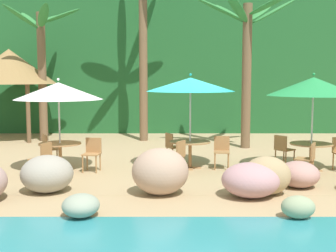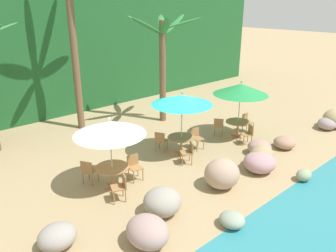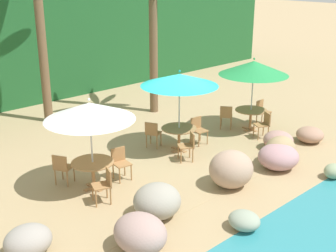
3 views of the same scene
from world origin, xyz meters
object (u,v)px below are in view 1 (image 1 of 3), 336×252
chair_white_left (41,157)px  palapa_hut (8,67)px  chair_teal_seaward (220,150)px  dining_table_green (310,148)px  palm_tree_third (246,45)px  chair_green_left (307,157)px  umbrella_green (312,86)px  chair_green_inland (281,148)px  chair_teal_inland (171,146)px  chair_teal_left (176,154)px  umbrella_teal (189,85)px  dining_table_teal (189,146)px  chair_white_inland (47,147)px  chair_white_seaward (91,152)px  umbrella_white (57,91)px  dining_table_white (59,148)px  palm_tree_second (142,16)px  palm_tree_nearest (40,53)px

chair_white_left → palapa_hut: (-3.19, 6.92, 2.35)m
chair_teal_seaward → dining_table_green: chair_teal_seaward is taller
palm_tree_third → chair_green_left: bearing=-81.6°
umbrella_green → chair_green_inland: bearing=132.4°
chair_teal_inland → palapa_hut: 8.46m
umbrella_green → chair_teal_left: bearing=-173.7°
umbrella_teal → dining_table_teal: size_ratio=2.33×
dining_table_teal → umbrella_teal: bearing=-45.0°
umbrella_green → dining_table_green: size_ratio=2.34×
chair_teal_inland → chair_green_left: (3.29, -1.89, 0.00)m
chair_white_inland → chair_teal_seaward: size_ratio=1.00×
chair_white_seaward → chair_teal_seaward: same height
chair_green_inland → palapa_hut: 11.16m
umbrella_white → chair_teal_seaward: bearing=4.3°
umbrella_white → dining_table_white: umbrella_white is taller
chair_white_seaward → dining_table_green: (5.73, -0.02, 0.10)m
chair_teal_seaward → umbrella_green: 2.88m
chair_green_inland → chair_teal_seaward: bearing=-171.5°
chair_white_seaward → palm_tree_second: palm_tree_second is taller
umbrella_green → umbrella_white: bearing=179.5°
chair_white_seaward → chair_teal_left: size_ratio=1.00×
umbrella_white → chair_teal_seaward: size_ratio=2.80×
palapa_hut → chair_white_inland: bearing=-61.5°
chair_white_seaward → chair_green_inland: size_ratio=1.00×
umbrella_green → palm_tree_nearest: palm_tree_nearest is taller
chair_white_left → palm_tree_nearest: bearing=105.2°
chair_green_inland → chair_white_inland: bearing=178.9°
chair_white_left → dining_table_green: chair_white_left is taller
chair_teal_inland → umbrella_green: bearing=-16.9°
umbrella_green → palapa_hut: bearing=148.4°
chair_white_seaward → palapa_hut: bearing=124.9°
umbrella_teal → palm_tree_third: bearing=59.3°
umbrella_teal → palm_tree_second: 6.13m
dining_table_teal → dining_table_green: 3.17m
umbrella_white → chair_green_inland: size_ratio=2.80×
umbrella_white → palm_tree_third: size_ratio=0.47×
umbrella_teal → palm_tree_third: 4.36m
chair_teal_left → palm_tree_third: size_ratio=0.17×
dining_table_teal → chair_white_left: bearing=-162.5°
chair_white_seaward → palm_tree_nearest: 6.93m
chair_white_left → chair_green_inland: 6.38m
dining_table_teal → palm_tree_nearest: bearing=135.6°
umbrella_white → chair_white_seaward: 1.80m
palm_tree_nearest → palm_tree_third: palm_tree_third is taller
chair_white_inland → chair_white_left: (0.26, -1.53, 0.00)m
dining_table_teal → chair_teal_left: bearing=-115.3°
palm_tree_second → umbrella_teal: bearing=-74.0°
palm_tree_nearest → dining_table_white: bearing=-70.6°
umbrella_green → dining_table_green: 1.61m
dining_table_white → palm_tree_third: size_ratio=0.21×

